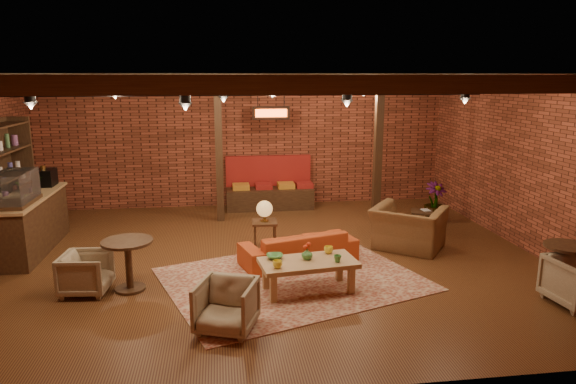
{
  "coord_description": "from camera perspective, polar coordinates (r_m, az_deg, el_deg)",
  "views": [
    {
      "loc": [
        -0.6,
        -8.61,
        3.18
      ],
      "look_at": [
        0.6,
        0.2,
        1.16
      ],
      "focal_mm": 32.0,
      "sensor_mm": 36.0,
      "label": 1
    }
  ],
  "objects": [
    {
      "name": "floor",
      "position": [
        9.2,
        -3.55,
        -7.44
      ],
      "size": [
        10.0,
        10.0,
        0.0
      ],
      "primitive_type": "plane",
      "color": "#37180D",
      "rests_on": "ground"
    },
    {
      "name": "ceiling",
      "position": [
        8.63,
        -3.84,
        12.91
      ],
      "size": [
        10.0,
        8.0,
        0.02
      ],
      "primitive_type": "cube",
      "color": "black",
      "rests_on": "wall_back"
    },
    {
      "name": "wall_back",
      "position": [
        12.72,
        -4.99,
        5.63
      ],
      "size": [
        10.0,
        0.02,
        3.2
      ],
      "primitive_type": "cube",
      "color": "maroon",
      "rests_on": "ground"
    },
    {
      "name": "wall_front",
      "position": [
        4.91,
        -0.31,
        -5.96
      ],
      "size": [
        10.0,
        0.02,
        3.2
      ],
      "primitive_type": "cube",
      "color": "maroon",
      "rests_on": "ground"
    },
    {
      "name": "wall_right",
      "position": [
        10.39,
        25.03,
        2.86
      ],
      "size": [
        0.02,
        8.0,
        3.2
      ],
      "primitive_type": "cube",
      "color": "maroon",
      "rests_on": "ground"
    },
    {
      "name": "ceiling_beams",
      "position": [
        8.63,
        -3.83,
        12.12
      ],
      "size": [
        9.8,
        6.4,
        0.22
      ],
      "primitive_type": null,
      "color": "black",
      "rests_on": "ceiling"
    },
    {
      "name": "ceiling_pipe",
      "position": [
        10.23,
        -4.45,
        10.92
      ],
      "size": [
        9.6,
        0.12,
        0.12
      ],
      "primitive_type": "cylinder",
      "rotation": [
        0.0,
        1.57,
        0.0
      ],
      "color": "black",
      "rests_on": "ceiling"
    },
    {
      "name": "post_left",
      "position": [
        11.32,
        -7.68,
        4.67
      ],
      "size": [
        0.16,
        0.16,
        3.2
      ],
      "primitive_type": "cube",
      "color": "black",
      "rests_on": "ground"
    },
    {
      "name": "post_right",
      "position": [
        11.25,
        9.97,
        4.54
      ],
      "size": [
        0.16,
        0.16,
        3.2
      ],
      "primitive_type": "cube",
      "color": "black",
      "rests_on": "ground"
    },
    {
      "name": "service_counter",
      "position": [
        10.5,
        -26.97,
        -1.71
      ],
      "size": [
        0.8,
        2.5,
        1.6
      ],
      "primitive_type": null,
      "color": "black",
      "rests_on": "ground"
    },
    {
      "name": "plant_counter",
      "position": [
        10.57,
        -26.35,
        0.77
      ],
      "size": [
        0.35,
        0.39,
        0.3
      ],
      "primitive_type": "imported",
      "color": "#337F33",
      "rests_on": "service_counter"
    },
    {
      "name": "shelving_hutch",
      "position": [
        10.65,
        -29.05,
        0.46
      ],
      "size": [
        0.52,
        2.0,
        2.4
      ],
      "primitive_type": null,
      "color": "black",
      "rests_on": "ground"
    },
    {
      "name": "banquette",
      "position": [
        12.51,
        -2.05,
        0.43
      ],
      "size": [
        2.1,
        0.7,
        1.0
      ],
      "primitive_type": null,
      "color": "maroon",
      "rests_on": "ground"
    },
    {
      "name": "service_sign",
      "position": [
        11.8,
        -1.9,
        8.77
      ],
      "size": [
        0.86,
        0.06,
        0.3
      ],
      "primitive_type": "cube",
      "color": "#FF5B19",
      "rests_on": "ceiling"
    },
    {
      "name": "ceiling_spotlights",
      "position": [
        8.64,
        -3.81,
        10.66
      ],
      "size": [
        6.4,
        4.4,
        0.28
      ],
      "primitive_type": null,
      "color": "black",
      "rests_on": "ceiling"
    },
    {
      "name": "rug",
      "position": [
        8.31,
        0.49,
        -9.64
      ],
      "size": [
        4.59,
        4.03,
        0.01
      ],
      "primitive_type": "cube",
      "rotation": [
        0.0,
        0.0,
        0.33
      ],
      "color": "maroon",
      "rests_on": "floor"
    },
    {
      "name": "sofa",
      "position": [
        8.89,
        1.18,
        -6.16
      ],
      "size": [
        2.12,
        1.3,
        0.58
      ],
      "primitive_type": "imported",
      "rotation": [
        0.0,
        0.0,
        3.43
      ],
      "color": "#A73A17",
      "rests_on": "floor"
    },
    {
      "name": "coffee_table",
      "position": [
        7.73,
        2.12,
        -8.01
      ],
      "size": [
        1.51,
        0.89,
        0.74
      ],
      "rotation": [
        0.0,
        0.0,
        0.13
      ],
      "color": "#9C6C48",
      "rests_on": "floor"
    },
    {
      "name": "side_table_lamp",
      "position": [
        9.44,
        -2.63,
        -2.31
      ],
      "size": [
        0.48,
        0.48,
        0.95
      ],
      "rotation": [
        0.0,
        0.0,
        -0.06
      ],
      "color": "black",
      "rests_on": "floor"
    },
    {
      "name": "round_table_left",
      "position": [
        8.1,
        -17.34,
        -6.86
      ],
      "size": [
        0.76,
        0.76,
        0.79
      ],
      "color": "black",
      "rests_on": "floor"
    },
    {
      "name": "armchair_a",
      "position": [
        8.28,
        -21.53,
        -8.17
      ],
      "size": [
        0.68,
        0.72,
        0.69
      ],
      "primitive_type": "imported",
      "rotation": [
        0.0,
        0.0,
        1.48
      ],
      "color": "#B9AA8F",
      "rests_on": "floor"
    },
    {
      "name": "armchair_b",
      "position": [
        6.69,
        -6.87,
        -12.21
      ],
      "size": [
        0.89,
        0.86,
        0.72
      ],
      "primitive_type": "imported",
      "rotation": [
        0.0,
        0.0,
        -0.35
      ],
      "color": "#B9AA8F",
      "rests_on": "floor"
    },
    {
      "name": "armchair_right",
      "position": [
        9.81,
        13.25,
        -3.16
      ],
      "size": [
        1.47,
        1.39,
        1.08
      ],
      "primitive_type": "imported",
      "rotation": [
        0.0,
        0.0,
        2.49
      ],
      "color": "brown",
      "rests_on": "floor"
    },
    {
      "name": "side_table_book",
      "position": [
        10.88,
        14.65,
        -2.21
      ],
      "size": [
        0.55,
        0.55,
        0.49
      ],
      "rotation": [
        0.0,
        0.0,
        -0.36
      ],
      "color": "black",
      "rests_on": "floor"
    },
    {
      "name": "round_table_right",
      "position": [
        8.61,
        28.51,
        -6.82
      ],
      "size": [
        0.66,
        0.66,
        0.77
      ],
      "color": "black",
      "rests_on": "floor"
    },
    {
      "name": "plant_tall",
      "position": [
        11.67,
        16.28,
        3.12
      ],
      "size": [
        1.79,
        1.79,
        2.64
      ],
      "primitive_type": "imported",
      "rotation": [
        0.0,
        0.0,
        0.24
      ],
      "color": "#4C7F4C",
      "rests_on": "floor"
    }
  ]
}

